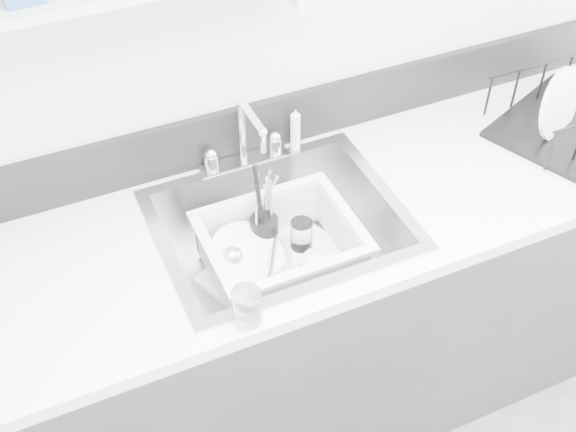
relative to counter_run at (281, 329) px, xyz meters
name	(u,v)px	position (x,y,z in m)	size (l,w,h in m)	color
room_shell	(561,187)	(0.00, -0.80, 1.22)	(3.50, 3.00, 2.60)	silver
counter_run	(281,329)	(0.00, 0.00, 0.00)	(3.20, 0.62, 0.92)	#2C2C30
backsplash	(237,133)	(0.00, 0.30, 0.54)	(3.20, 0.02, 0.16)	black
sink	(280,245)	(0.00, 0.00, 0.37)	(0.64, 0.52, 0.20)	silver
faucet	(244,149)	(0.00, 0.25, 0.52)	(0.26, 0.18, 0.23)	silver
side_sprayer	(295,130)	(0.16, 0.25, 0.53)	(0.03, 0.03, 0.14)	white
wash_tub	(281,251)	(-0.01, -0.02, 0.37)	(0.40, 0.33, 0.16)	white
plate_stack	(250,262)	(-0.09, 0.01, 0.33)	(0.25, 0.24, 0.10)	white
utensil_cup	(264,230)	(-0.02, 0.07, 0.36)	(0.08, 0.08, 0.26)	black
ladle	(256,263)	(-0.08, -0.01, 0.34)	(0.26, 0.09, 0.07)	silver
tumbler_in_tub	(301,234)	(0.08, 0.03, 0.35)	(0.06, 0.06, 0.09)	white
tumbler_counter	(247,306)	(-0.20, -0.27, 0.51)	(0.07, 0.07, 0.09)	white
dish_rack	(573,106)	(0.95, 0.02, 0.54)	(0.44, 0.33, 0.15)	black
bowl_small	(321,265)	(0.09, -0.08, 0.32)	(0.11, 0.11, 0.03)	white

